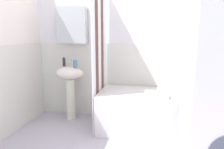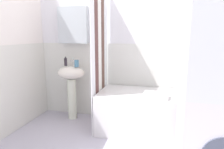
{
  "view_description": "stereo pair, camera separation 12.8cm",
  "coord_description": "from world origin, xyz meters",
  "px_view_note": "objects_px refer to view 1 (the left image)",
  "views": [
    {
      "loc": [
        0.32,
        -1.85,
        1.33
      ],
      "look_at": [
        -0.24,
        0.86,
        0.79
      ],
      "focal_mm": 32.49,
      "sensor_mm": 36.0,
      "label": 1
    },
    {
      "loc": [
        0.44,
        -1.82,
        1.33
      ],
      "look_at": [
        -0.24,
        0.86,
        0.79
      ],
      "focal_mm": 32.49,
      "sensor_mm": 36.0,
      "label": 2
    }
  ],
  "objects_px": {
    "bathtub": "(157,112)",
    "sink": "(70,81)",
    "toothbrush_cup": "(75,64)",
    "towel_folded": "(157,95)",
    "shampoo_bottle": "(201,83)",
    "lotion_bottle": "(194,85)",
    "washer_dryer_stack": "(222,91)",
    "body_wash_bottle": "(209,85)",
    "soap_dispenser": "(64,62)"
  },
  "relations": [
    {
      "from": "soap_dispenser",
      "to": "washer_dryer_stack",
      "type": "xyz_separation_m",
      "value": [
        1.94,
        -1.12,
        -0.05
      ]
    },
    {
      "from": "sink",
      "to": "shampoo_bottle",
      "type": "xyz_separation_m",
      "value": [
        1.93,
        0.09,
        0.04
      ]
    },
    {
      "from": "soap_dispenser",
      "to": "bathtub",
      "type": "xyz_separation_m",
      "value": [
        1.44,
        -0.2,
        -0.64
      ]
    },
    {
      "from": "sink",
      "to": "washer_dryer_stack",
      "type": "relative_size",
      "value": 0.49
    },
    {
      "from": "soap_dispenser",
      "to": "lotion_bottle",
      "type": "height_order",
      "value": "soap_dispenser"
    },
    {
      "from": "shampoo_bottle",
      "to": "washer_dryer_stack",
      "type": "height_order",
      "value": "washer_dryer_stack"
    },
    {
      "from": "shampoo_bottle",
      "to": "lotion_bottle",
      "type": "distance_m",
      "value": 0.09
    },
    {
      "from": "sink",
      "to": "toothbrush_cup",
      "type": "relative_size",
      "value": 8.06
    },
    {
      "from": "sink",
      "to": "washer_dryer_stack",
      "type": "distance_m",
      "value": 2.15
    },
    {
      "from": "soap_dispenser",
      "to": "bathtub",
      "type": "height_order",
      "value": "soap_dispenser"
    },
    {
      "from": "toothbrush_cup",
      "to": "shampoo_bottle",
      "type": "height_order",
      "value": "toothbrush_cup"
    },
    {
      "from": "soap_dispenser",
      "to": "sink",
      "type": "bearing_deg",
      "value": -18.25
    },
    {
      "from": "bathtub",
      "to": "shampoo_bottle",
      "type": "bearing_deg",
      "value": 23.26
    },
    {
      "from": "shampoo_bottle",
      "to": "washer_dryer_stack",
      "type": "bearing_deg",
      "value": -94.25
    },
    {
      "from": "shampoo_bottle",
      "to": "sink",
      "type": "bearing_deg",
      "value": -177.33
    },
    {
      "from": "soap_dispenser",
      "to": "toothbrush_cup",
      "type": "distance_m",
      "value": 0.21
    },
    {
      "from": "toothbrush_cup",
      "to": "body_wash_bottle",
      "type": "xyz_separation_m",
      "value": [
        1.93,
        0.11,
        -0.27
      ]
    },
    {
      "from": "bathtub",
      "to": "washer_dryer_stack",
      "type": "distance_m",
      "value": 1.2
    },
    {
      "from": "body_wash_bottle",
      "to": "towel_folded",
      "type": "xyz_separation_m",
      "value": [
        -0.71,
        -0.45,
        -0.05
      ]
    },
    {
      "from": "sink",
      "to": "toothbrush_cup",
      "type": "height_order",
      "value": "toothbrush_cup"
    },
    {
      "from": "sink",
      "to": "body_wash_bottle",
      "type": "distance_m",
      "value": 2.04
    },
    {
      "from": "toothbrush_cup",
      "to": "bathtub",
      "type": "height_order",
      "value": "toothbrush_cup"
    },
    {
      "from": "sink",
      "to": "soap_dispenser",
      "type": "height_order",
      "value": "soap_dispenser"
    },
    {
      "from": "soap_dispenser",
      "to": "toothbrush_cup",
      "type": "bearing_deg",
      "value": -12.48
    },
    {
      "from": "soap_dispenser",
      "to": "towel_folded",
      "type": "height_order",
      "value": "soap_dispenser"
    },
    {
      "from": "body_wash_bottle",
      "to": "lotion_bottle",
      "type": "xyz_separation_m",
      "value": [
        -0.18,
        0.03,
        -0.01
      ]
    },
    {
      "from": "toothbrush_cup",
      "to": "body_wash_bottle",
      "type": "bearing_deg",
      "value": 3.27
    },
    {
      "from": "lotion_bottle",
      "to": "body_wash_bottle",
      "type": "bearing_deg",
      "value": -8.85
    },
    {
      "from": "body_wash_bottle",
      "to": "washer_dryer_stack",
      "type": "bearing_deg",
      "value": -99.31
    },
    {
      "from": "bathtub",
      "to": "towel_folded",
      "type": "bearing_deg",
      "value": -94.57
    },
    {
      "from": "bathtub",
      "to": "sink",
      "type": "bearing_deg",
      "value": 173.01
    },
    {
      "from": "sink",
      "to": "bathtub",
      "type": "height_order",
      "value": "sink"
    },
    {
      "from": "soap_dispenser",
      "to": "toothbrush_cup",
      "type": "relative_size",
      "value": 1.38
    },
    {
      "from": "toothbrush_cup",
      "to": "washer_dryer_stack",
      "type": "relative_size",
      "value": 0.06
    },
    {
      "from": "towel_folded",
      "to": "soap_dispenser",
      "type": "bearing_deg",
      "value": 164.81
    },
    {
      "from": "bathtub",
      "to": "towel_folded",
      "type": "distance_m",
      "value": 0.36
    },
    {
      "from": "body_wash_bottle",
      "to": "shampoo_bottle",
      "type": "distance_m",
      "value": 0.11
    },
    {
      "from": "body_wash_bottle",
      "to": "towel_folded",
      "type": "distance_m",
      "value": 0.85
    },
    {
      "from": "soap_dispenser",
      "to": "towel_folded",
      "type": "relative_size",
      "value": 0.49
    },
    {
      "from": "toothbrush_cup",
      "to": "towel_folded",
      "type": "relative_size",
      "value": 0.35
    },
    {
      "from": "towel_folded",
      "to": "shampoo_bottle",
      "type": "bearing_deg",
      "value": 36.17
    },
    {
      "from": "toothbrush_cup",
      "to": "body_wash_bottle",
      "type": "distance_m",
      "value": 1.95
    },
    {
      "from": "sink",
      "to": "bathtub",
      "type": "distance_m",
      "value": 1.39
    },
    {
      "from": "sink",
      "to": "shampoo_bottle",
      "type": "height_order",
      "value": "sink"
    },
    {
      "from": "soap_dispenser",
      "to": "washer_dryer_stack",
      "type": "distance_m",
      "value": 2.24
    },
    {
      "from": "soap_dispenser",
      "to": "lotion_bottle",
      "type": "xyz_separation_m",
      "value": [
        1.96,
        0.09,
        -0.29
      ]
    },
    {
      "from": "body_wash_bottle",
      "to": "lotion_bottle",
      "type": "bearing_deg",
      "value": 171.15
    },
    {
      "from": "body_wash_bottle",
      "to": "soap_dispenser",
      "type": "bearing_deg",
      "value": -178.27
    },
    {
      "from": "body_wash_bottle",
      "to": "bathtub",
      "type": "bearing_deg",
      "value": -159.42
    },
    {
      "from": "lotion_bottle",
      "to": "shampoo_bottle",
      "type": "bearing_deg",
      "value": -25.98
    }
  ]
}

